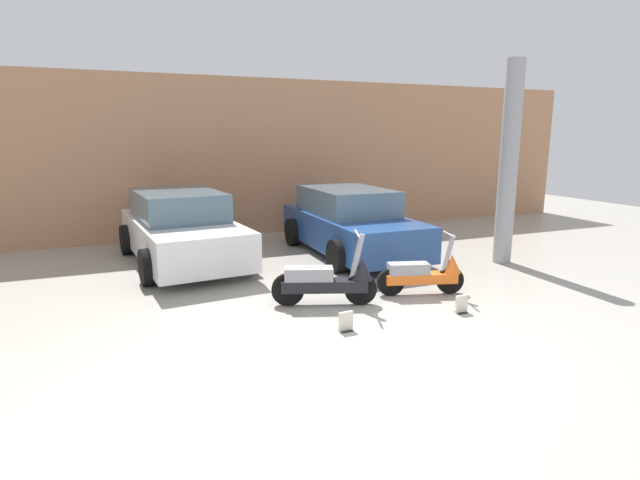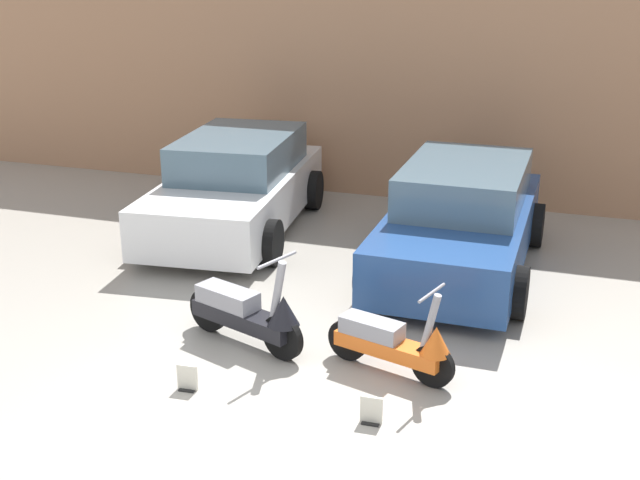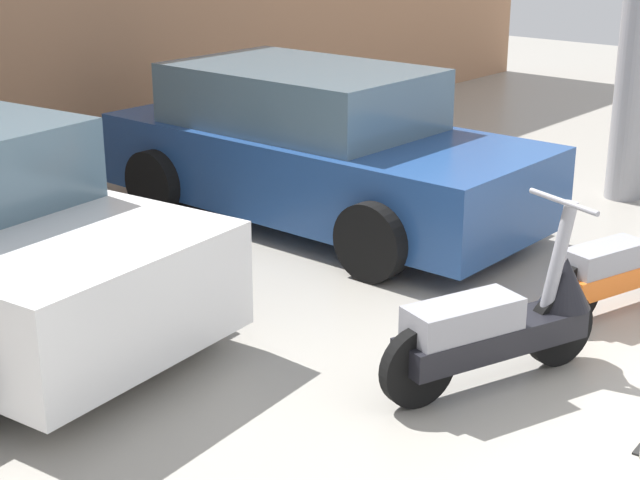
{
  "view_description": "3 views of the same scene",
  "coord_description": "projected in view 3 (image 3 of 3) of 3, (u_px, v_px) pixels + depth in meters",
  "views": [
    {
      "loc": [
        -3.19,
        -5.34,
        2.46
      ],
      "look_at": [
        0.15,
        2.89,
        0.61
      ],
      "focal_mm": 28.0,
      "sensor_mm": 36.0,
      "label": 1
    },
    {
      "loc": [
        2.72,
        -5.83,
        3.93
      ],
      "look_at": [
        -0.06,
        2.52,
        0.77
      ],
      "focal_mm": 45.0,
      "sensor_mm": 36.0,
      "label": 2
    },
    {
      "loc": [
        -5.19,
        -1.45,
        2.75
      ],
      "look_at": [
        -0.48,
        2.53,
        0.62
      ],
      "focal_mm": 55.0,
      "sensor_mm": 36.0,
      "label": 3
    }
  ],
  "objects": [
    {
      "name": "scooter_front_left",
      "position": [
        502.0,
        322.0,
        5.82
      ],
      "size": [
        1.5,
        0.79,
        1.09
      ],
      "rotation": [
        0.0,
        0.0,
        -0.34
      ],
      "color": "black",
      "rests_on": "ground_plane"
    },
    {
      "name": "scooter_front_right",
      "position": [
        630.0,
        261.0,
        6.93
      ],
      "size": [
        1.37,
        0.65,
        0.98
      ],
      "rotation": [
        0.0,
        0.0,
        -0.28
      ],
      "color": "black",
      "rests_on": "ground_plane"
    },
    {
      "name": "car_rear_center",
      "position": [
        316.0,
        149.0,
        8.79
      ],
      "size": [
        1.98,
        4.07,
        1.38
      ],
      "rotation": [
        0.0,
        0.0,
        -1.57
      ],
      "color": "navy",
      "rests_on": "ground_plane"
    }
  ]
}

